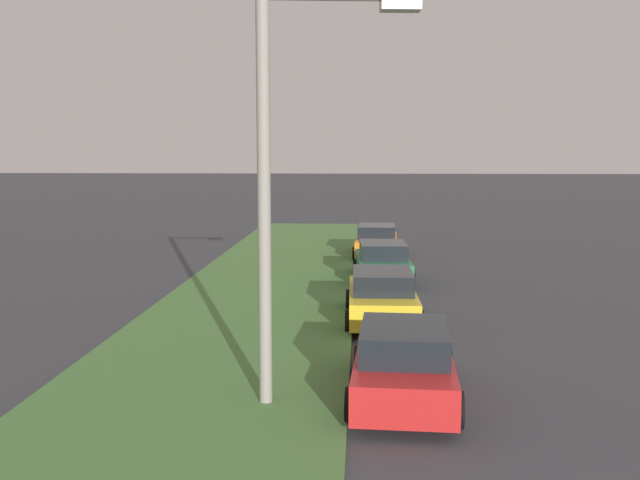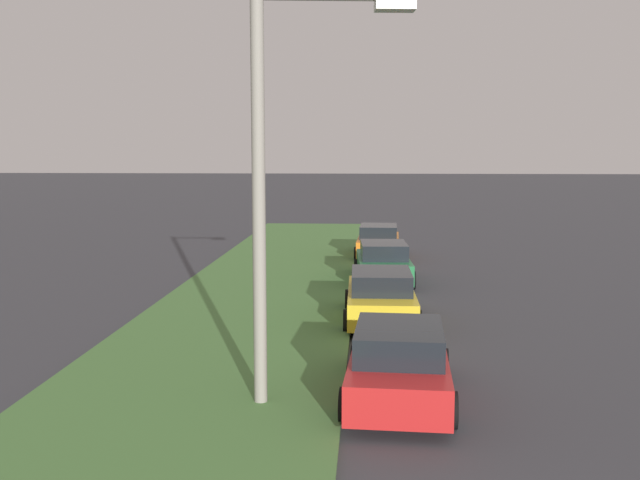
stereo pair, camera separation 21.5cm
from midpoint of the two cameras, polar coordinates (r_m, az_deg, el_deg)
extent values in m
cube|color=#477238|center=(16.46, -8.07, -9.37)|extent=(60.00, 6.00, 0.12)
cube|color=red|center=(13.90, 6.75, -10.26)|extent=(4.39, 2.02, 0.70)
cube|color=black|center=(13.53, 6.79, -7.98)|extent=(2.28, 1.71, 0.55)
cylinder|color=black|center=(15.29, 3.32, -9.59)|extent=(0.65, 0.25, 0.64)
cylinder|color=black|center=(15.29, 10.17, -9.68)|extent=(0.65, 0.25, 0.64)
cylinder|color=black|center=(12.73, 2.56, -13.05)|extent=(0.65, 0.25, 0.64)
cylinder|color=black|center=(12.74, 10.89, -13.17)|extent=(0.65, 0.25, 0.64)
cube|color=gold|center=(19.93, 5.18, -4.92)|extent=(4.32, 1.86, 0.70)
cube|color=black|center=(19.61, 5.22, -3.26)|extent=(2.22, 1.63, 0.55)
cylinder|color=black|center=(21.29, 2.61, -4.82)|extent=(0.64, 0.23, 0.64)
cylinder|color=black|center=(21.35, 7.46, -4.83)|extent=(0.64, 0.23, 0.64)
cylinder|color=black|center=(18.65, 2.54, -6.52)|extent=(0.64, 0.23, 0.64)
cylinder|color=black|center=(18.72, 8.09, -6.53)|extent=(0.64, 0.23, 0.64)
cube|color=#1E6B38|center=(25.96, 5.29, -2.12)|extent=(4.38, 2.00, 0.70)
cube|color=black|center=(25.67, 5.34, -0.82)|extent=(2.27, 1.70, 0.55)
cylinder|color=black|center=(27.28, 3.20, -2.19)|extent=(0.65, 0.25, 0.64)
cylinder|color=black|center=(27.40, 6.96, -2.19)|extent=(0.65, 0.25, 0.64)
cylinder|color=black|center=(24.62, 3.42, -3.20)|extent=(0.65, 0.25, 0.64)
cylinder|color=black|center=(24.76, 7.59, -3.19)|extent=(0.65, 0.25, 0.64)
cube|color=orange|center=(32.03, 4.88, -0.37)|extent=(4.36, 1.95, 0.70)
cube|color=black|center=(31.76, 4.88, 0.70)|extent=(2.26, 1.68, 0.55)
cylinder|color=black|center=(33.43, 3.37, -0.48)|extent=(0.65, 0.24, 0.64)
cylinder|color=black|center=(33.40, 6.46, -0.52)|extent=(0.65, 0.24, 0.64)
cylinder|color=black|center=(30.75, 3.15, -1.14)|extent=(0.65, 0.24, 0.64)
cylinder|color=black|center=(30.72, 6.51, -1.18)|extent=(0.65, 0.24, 0.64)
cylinder|color=gray|center=(12.79, -4.42, 2.80)|extent=(0.24, 0.24, 7.50)
cube|color=silver|center=(13.14, 6.50, 18.22)|extent=(0.43, 0.73, 0.24)
camera|label=1|loc=(0.11, -89.73, 0.03)|focal=40.12mm
camera|label=2|loc=(0.11, 90.27, -0.03)|focal=40.12mm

